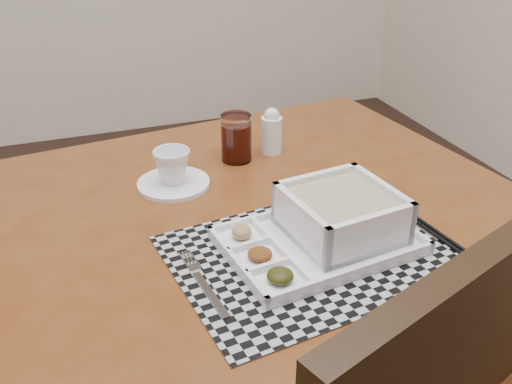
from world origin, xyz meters
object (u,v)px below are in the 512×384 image
Objects in this scene: cup at (172,166)px; creamer_bottle at (272,131)px; serving_tray at (333,223)px; juice_glass at (236,139)px; dining_table at (276,253)px.

creamer_bottle is at bearing 15.05° from cup.
cup is at bearing -160.90° from creamer_bottle.
juice_glass is (-0.05, 0.37, 0.01)m from serving_tray.
serving_tray is at bearing -58.29° from cup.
serving_tray is at bearing -59.18° from dining_table.
dining_table is 10.53× the size of creamer_bottle.
creamer_bottle reaches higher than serving_tray.
dining_table is at bearing -55.87° from cup.
creamer_bottle is at bearing 70.75° from dining_table.
cup reaches higher than dining_table.
cup is 0.18m from juice_glass.
creamer_bottle is (0.25, 0.09, 0.01)m from cup.
cup is 0.71× the size of juice_glass.
dining_table is 3.31× the size of serving_tray.
serving_tray is 3.18× the size of creamer_bottle.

